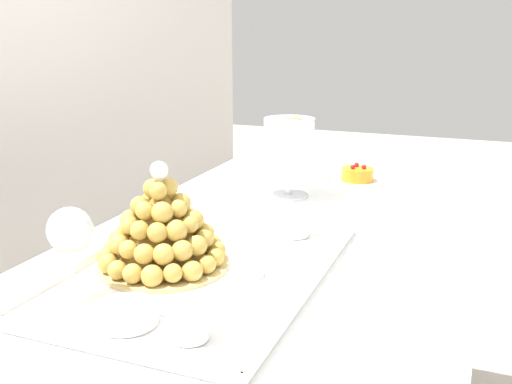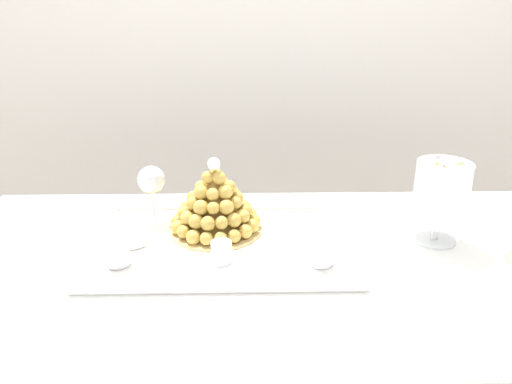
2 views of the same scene
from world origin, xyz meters
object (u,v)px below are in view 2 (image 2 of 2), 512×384
Objects in this scene: croquembouche at (215,204)px; macaron_goblet at (441,193)px; serving_tray at (223,244)px; wine_glass at (151,182)px; dessert_cup_mid_left at (221,253)px; creme_brulee_ramekin at (132,236)px; dessert_cup_left at (118,254)px; dessert_cup_centre at (321,253)px.

croquembouche is 0.58m from macaron_goblet.
serving_tray is 3.88× the size of wine_glass.
serving_tray is at bearing -73.31° from croquembouche.
dessert_cup_mid_left is 0.24× the size of macaron_goblet.
creme_brulee_ramekin is at bearing -106.74° from wine_glass.
dessert_cup_left is 0.26× the size of macaron_goblet.
macaron_goblet is at bearing 0.13° from creme_brulee_ramekin.
dessert_cup_mid_left is at bearing -49.71° from wine_glass.
macaron_goblet is 0.76m from wine_glass.
wine_glass reaches higher than creme_brulee_ramekin.
macaron_goblet is 1.35× the size of wine_glass.
dessert_cup_mid_left is (0.02, -0.17, -0.05)m from croquembouche.
wine_glass reaches higher than dessert_cup_left.
creme_brulee_ramekin is 0.44× the size of macaron_goblet.
serving_tray is at bearing 90.61° from dessert_cup_mid_left.
macaron_goblet is (0.57, -0.06, 0.05)m from croquembouche.
dessert_cup_mid_left is at bearing -89.39° from serving_tray.
croquembouche is 2.49× the size of creme_brulee_ramekin.
dessert_cup_left is 0.59× the size of creme_brulee_ramekin.
serving_tray is 0.26m from dessert_cup_centre.
croquembouche is 4.67× the size of dessert_cup_mid_left.
croquembouche is at bearing 106.69° from serving_tray.
dessert_cup_mid_left is at bearing 177.70° from dessert_cup_centre.
dessert_cup_mid_left is at bearing -168.37° from macaron_goblet.
dessert_cup_left is (-0.22, -0.17, -0.05)m from croquembouche.
dessert_cup_centre reaches higher than dessert_cup_mid_left.
croquembouche reaches higher than dessert_cup_left.
wine_glass is (-0.20, 0.14, 0.12)m from serving_tray.
macaron_goblet is (0.32, 0.12, 0.10)m from dessert_cup_centre.
serving_tray is 11.22× the size of dessert_cup_centre.
creme_brulee_ramekin is at bearing 154.77° from dessert_cup_mid_left.
serving_tray is at bearing 22.23° from dessert_cup_left.
dessert_cup_mid_left is at bearing -82.26° from croquembouche.
croquembouche is at bearing 97.74° from dessert_cup_mid_left.
dessert_cup_centre is at bearing -158.77° from macaron_goblet.
wine_glass is at bearing 79.62° from dessert_cup_left.
dessert_cup_left reaches higher than creme_brulee_ramekin.
macaron_goblet is at bearing -5.65° from croquembouche.
dessert_cup_left is 0.81m from macaron_goblet.
dessert_cup_centre is 0.35× the size of wine_glass.
dessert_cup_left is (-0.24, -0.10, 0.03)m from serving_tray.
serving_tray is at bearing -34.98° from wine_glass.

